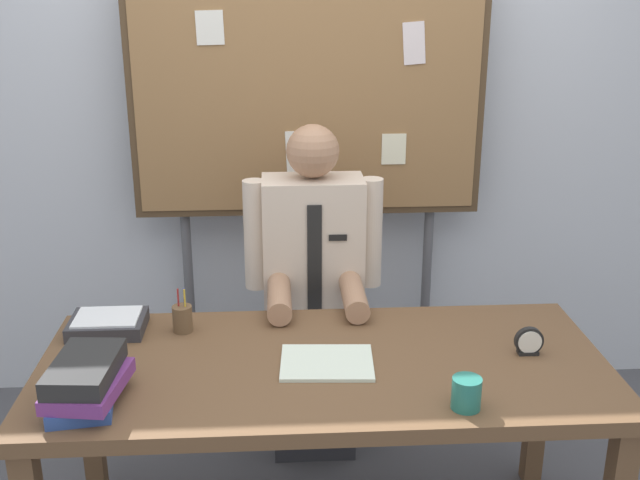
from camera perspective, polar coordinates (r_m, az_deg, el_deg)
name	(u,v)px	position (r m, az deg, el deg)	size (l,w,h in m)	color
back_wall	(306,113)	(3.51, -1.05, 9.50)	(6.40, 0.08, 2.70)	silver
desk	(324,384)	(2.55, 0.27, -10.74)	(1.85, 0.82, 0.75)	brown
person	(313,306)	(3.14, -0.50, -4.99)	(0.55, 0.56, 1.41)	#2D2D33
bulletin_board	(308,96)	(3.30, -0.90, 10.78)	(1.53, 0.09, 2.03)	#4C3823
book_stack	(85,382)	(2.35, -17.21, -10.14)	(0.24, 0.32, 0.14)	#2D4C99
open_notebook	(327,363)	(2.49, 0.52, -9.19)	(0.30, 0.24, 0.01)	silver
desk_clock	(529,342)	(2.62, 15.40, -7.42)	(0.10, 0.04, 0.10)	black
coffee_mug	(466,393)	(2.28, 10.92, -11.23)	(0.09, 0.09, 0.10)	#267266
pen_holder	(183,318)	(2.73, -10.28, -5.80)	(0.07, 0.07, 0.16)	brown
paper_tray	(108,324)	(2.80, -15.64, -6.07)	(0.26, 0.20, 0.06)	#333338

